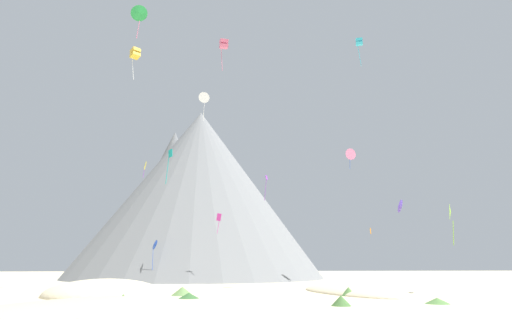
{
  "coord_description": "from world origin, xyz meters",
  "views": [
    {
      "loc": [
        -9.55,
        -31.19,
        3.63
      ],
      "look_at": [
        -2.37,
        33.37,
        19.46
      ],
      "focal_mm": 30.01,
      "sensor_mm": 36.0,
      "label": 1
    }
  ],
  "objects_px": {
    "kite_white_high": "(204,98)",
    "kite_blue_low": "(154,245)",
    "kite_gold_high": "(135,53)",
    "kite_teal_mid": "(169,159)",
    "kite_yellow_mid": "(145,167)",
    "kite_cyan_high": "(359,42)",
    "kite_violet_mid": "(266,183)",
    "kite_orange_low": "(371,231)",
    "bush_scatter_east": "(189,296)",
    "bush_near_right": "(123,299)",
    "kite_lime_low": "(450,212)",
    "kite_indigo_low": "(401,206)",
    "bush_far_left": "(182,291)",
    "bush_mid_center": "(349,291)",
    "bush_near_left": "(341,301)",
    "kite_pink_high": "(350,154)",
    "bush_ridge_crest": "(437,301)",
    "rock_massif": "(193,194)",
    "kite_green_high": "(139,13)",
    "kite_magenta_low": "(219,219)",
    "kite_rainbow_high": "(224,44)"
  },
  "relations": [
    {
      "from": "kite_green_high",
      "to": "bush_near_left",
      "type": "bearing_deg",
      "value": -45.11
    },
    {
      "from": "kite_indigo_low",
      "to": "bush_far_left",
      "type": "bearing_deg",
      "value": 140.03
    },
    {
      "from": "bush_near_right",
      "to": "kite_lime_low",
      "type": "relative_size",
      "value": 0.21
    },
    {
      "from": "kite_teal_mid",
      "to": "kite_pink_high",
      "type": "height_order",
      "value": "kite_pink_high"
    },
    {
      "from": "kite_indigo_low",
      "to": "kite_white_high",
      "type": "bearing_deg",
      "value": 97.98
    },
    {
      "from": "kite_violet_mid",
      "to": "kite_white_high",
      "type": "height_order",
      "value": "kite_white_high"
    },
    {
      "from": "kite_yellow_mid",
      "to": "kite_blue_low",
      "type": "height_order",
      "value": "kite_yellow_mid"
    },
    {
      "from": "kite_rainbow_high",
      "to": "kite_indigo_low",
      "type": "bearing_deg",
      "value": -20.46
    },
    {
      "from": "kite_orange_low",
      "to": "kite_violet_mid",
      "type": "bearing_deg",
      "value": 7.15
    },
    {
      "from": "bush_far_left",
      "to": "kite_white_high",
      "type": "bearing_deg",
      "value": 86.65
    },
    {
      "from": "bush_ridge_crest",
      "to": "kite_cyan_high",
      "type": "height_order",
      "value": "kite_cyan_high"
    },
    {
      "from": "bush_far_left",
      "to": "kite_magenta_low",
      "type": "xyz_separation_m",
      "value": [
        4.85,
        29.47,
        11.57
      ]
    },
    {
      "from": "bush_scatter_east",
      "to": "kite_green_high",
      "type": "distance_m",
      "value": 44.42
    },
    {
      "from": "kite_green_high",
      "to": "kite_teal_mid",
      "type": "bearing_deg",
      "value": -51.82
    },
    {
      "from": "bush_ridge_crest",
      "to": "kite_green_high",
      "type": "height_order",
      "value": "kite_green_high"
    },
    {
      "from": "kite_yellow_mid",
      "to": "kite_cyan_high",
      "type": "relative_size",
      "value": 0.62
    },
    {
      "from": "bush_mid_center",
      "to": "kite_green_high",
      "type": "distance_m",
      "value": 51.16
    },
    {
      "from": "bush_near_left",
      "to": "bush_scatter_east",
      "type": "distance_m",
      "value": 17.15
    },
    {
      "from": "kite_gold_high",
      "to": "kite_teal_mid",
      "type": "bearing_deg",
      "value": -95.95
    },
    {
      "from": "kite_yellow_mid",
      "to": "bush_near_left",
      "type": "bearing_deg",
      "value": 70.6
    },
    {
      "from": "kite_teal_mid",
      "to": "kite_indigo_low",
      "type": "bearing_deg",
      "value": -76.74
    },
    {
      "from": "kite_violet_mid",
      "to": "kite_magenta_low",
      "type": "height_order",
      "value": "kite_violet_mid"
    },
    {
      "from": "kite_green_high",
      "to": "kite_blue_low",
      "type": "xyz_separation_m",
      "value": [
        1.34,
        24.99,
        -34.64
      ]
    },
    {
      "from": "kite_pink_high",
      "to": "bush_scatter_east",
      "type": "bearing_deg",
      "value": 37.54
    },
    {
      "from": "rock_massif",
      "to": "kite_cyan_high",
      "type": "distance_m",
      "value": 64.3
    },
    {
      "from": "kite_indigo_low",
      "to": "kite_violet_mid",
      "type": "bearing_deg",
      "value": 80.93
    },
    {
      "from": "kite_blue_low",
      "to": "bush_mid_center",
      "type": "bearing_deg",
      "value": 12.65
    },
    {
      "from": "kite_violet_mid",
      "to": "kite_magenta_low",
      "type": "distance_m",
      "value": 11.62
    },
    {
      "from": "bush_far_left",
      "to": "bush_mid_center",
      "type": "bearing_deg",
      "value": -8.77
    },
    {
      "from": "bush_ridge_crest",
      "to": "kite_white_high",
      "type": "distance_m",
      "value": 55.78
    },
    {
      "from": "kite_blue_low",
      "to": "kite_magenta_low",
      "type": "bearing_deg",
      "value": 51.22
    },
    {
      "from": "kite_white_high",
      "to": "kite_violet_mid",
      "type": "bearing_deg",
      "value": 177.14
    },
    {
      "from": "kite_teal_mid",
      "to": "kite_lime_low",
      "type": "bearing_deg",
      "value": -87.88
    },
    {
      "from": "kite_indigo_low",
      "to": "kite_yellow_mid",
      "type": "relative_size",
      "value": 0.65
    },
    {
      "from": "rock_massif",
      "to": "kite_teal_mid",
      "type": "height_order",
      "value": "rock_massif"
    },
    {
      "from": "bush_scatter_east",
      "to": "kite_white_high",
      "type": "relative_size",
      "value": 0.4
    },
    {
      "from": "kite_magenta_low",
      "to": "kite_green_high",
      "type": "distance_m",
      "value": 39.37
    },
    {
      "from": "bush_scatter_east",
      "to": "kite_magenta_low",
      "type": "relative_size",
      "value": 0.57
    },
    {
      "from": "bush_ridge_crest",
      "to": "rock_massif",
      "type": "height_order",
      "value": "rock_massif"
    },
    {
      "from": "kite_yellow_mid",
      "to": "kite_magenta_low",
      "type": "distance_m",
      "value": 17.4
    },
    {
      "from": "bush_scatter_east",
      "to": "kite_cyan_high",
      "type": "bearing_deg",
      "value": 28.61
    },
    {
      "from": "kite_cyan_high",
      "to": "kite_blue_low",
      "type": "height_order",
      "value": "kite_cyan_high"
    },
    {
      "from": "bush_near_left",
      "to": "rock_massif",
      "type": "bearing_deg",
      "value": 101.78
    },
    {
      "from": "bush_near_right",
      "to": "kite_lime_low",
      "type": "xyz_separation_m",
      "value": [
        39.64,
        9.48,
        9.85
      ]
    },
    {
      "from": "bush_near_left",
      "to": "kite_yellow_mid",
      "type": "relative_size",
      "value": 0.57
    },
    {
      "from": "bush_near_right",
      "to": "kite_teal_mid",
      "type": "distance_m",
      "value": 19.01
    },
    {
      "from": "bush_ridge_crest",
      "to": "kite_teal_mid",
      "type": "bearing_deg",
      "value": 153.14
    },
    {
      "from": "kite_white_high",
      "to": "kite_blue_low",
      "type": "bearing_deg",
      "value": -55.42
    },
    {
      "from": "bush_far_left",
      "to": "rock_massif",
      "type": "bearing_deg",
      "value": 91.48
    },
    {
      "from": "kite_rainbow_high",
      "to": "bush_near_right",
      "type": "bearing_deg",
      "value": -123.64
    }
  ]
}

